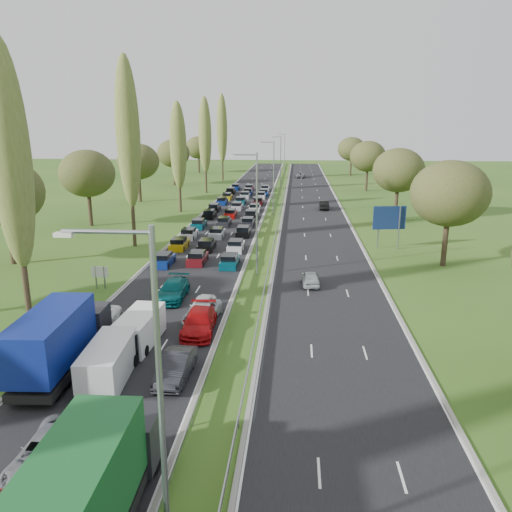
% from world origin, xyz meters
% --- Properties ---
extents(ground, '(260.00, 260.00, 0.00)m').
position_xyz_m(ground, '(4.50, 80.00, 0.00)').
color(ground, '#28531A').
rests_on(ground, ground).
extents(near_carriageway, '(10.50, 215.00, 0.04)m').
position_xyz_m(near_carriageway, '(-2.25, 82.50, 0.00)').
color(near_carriageway, black).
rests_on(near_carriageway, ground).
extents(far_carriageway, '(10.50, 215.00, 0.04)m').
position_xyz_m(far_carriageway, '(11.25, 82.50, 0.00)').
color(far_carriageway, black).
rests_on(far_carriageway, ground).
extents(central_reservation, '(2.36, 215.00, 0.32)m').
position_xyz_m(central_reservation, '(4.50, 82.50, 0.55)').
color(central_reservation, gray).
rests_on(central_reservation, ground).
extents(lamp_columns, '(0.18, 140.18, 12.00)m').
position_xyz_m(lamp_columns, '(4.50, 78.00, 6.00)').
color(lamp_columns, gray).
rests_on(lamp_columns, ground).
extents(poplar_row, '(2.80, 127.80, 22.44)m').
position_xyz_m(poplar_row, '(-11.50, 68.17, 12.39)').
color(poplar_row, '#2D2116').
rests_on(poplar_row, ground).
extents(woodland_left, '(8.00, 166.00, 11.10)m').
position_xyz_m(woodland_left, '(-22.00, 62.63, 7.68)').
color(woodland_left, '#2D2116').
rests_on(woodland_left, ground).
extents(woodland_right, '(8.00, 153.00, 11.10)m').
position_xyz_m(woodland_right, '(24.00, 66.67, 7.68)').
color(woodland_right, '#2D2116').
rests_on(woodland_right, ground).
extents(traffic_queue_fill, '(9.10, 68.00, 0.80)m').
position_xyz_m(traffic_queue_fill, '(-2.22, 77.46, 0.44)').
color(traffic_queue_fill, navy).
rests_on(traffic_queue_fill, ground).
extents(near_car_2, '(3.04, 5.89, 1.59)m').
position_xyz_m(near_car_2, '(-5.98, 27.80, 0.81)').
color(near_car_2, white).
rests_on(near_car_2, near_carriageway).
extents(near_car_6, '(2.53, 5.31, 1.46)m').
position_xyz_m(near_car_6, '(-2.24, 13.46, 0.75)').
color(near_car_6, gray).
rests_on(near_car_6, near_carriageway).
extents(near_car_7, '(2.27, 5.45, 1.57)m').
position_xyz_m(near_car_7, '(-2.13, 35.38, 0.81)').
color(near_car_7, '#055255').
rests_on(near_car_7, near_carriageway).
extents(near_car_9, '(1.78, 4.67, 1.52)m').
position_xyz_m(near_car_9, '(1.41, 21.63, 0.78)').
color(near_car_9, black).
rests_on(near_car_9, near_carriageway).
extents(near_car_10, '(2.62, 5.08, 1.37)m').
position_xyz_m(near_car_10, '(1.31, 30.66, 0.71)').
color(near_car_10, '#A6A9B0').
rests_on(near_car_10, near_carriageway).
extents(near_car_11, '(2.50, 5.56, 1.58)m').
position_xyz_m(near_car_11, '(1.49, 28.49, 0.81)').
color(near_car_11, '#A60A0C').
rests_on(near_car_11, near_carriageway).
extents(near_car_12, '(1.98, 4.25, 1.41)m').
position_xyz_m(near_car_12, '(1.05, 31.86, 0.72)').
color(near_car_12, white).
rests_on(near_car_12, near_carriageway).
extents(far_car_0, '(1.81, 3.99, 1.33)m').
position_xyz_m(far_car_0, '(9.74, 40.13, 0.68)').
color(far_car_0, silver).
rests_on(far_car_0, far_carriageway).
extents(far_car_1, '(1.65, 4.71, 1.55)m').
position_xyz_m(far_car_1, '(13.19, 83.70, 0.80)').
color(far_car_1, black).
rests_on(far_car_1, far_carriageway).
extents(far_car_2, '(2.59, 5.17, 1.41)m').
position_xyz_m(far_car_2, '(9.47, 137.83, 0.72)').
color(far_car_2, slate).
rests_on(far_car_2, far_carriageway).
extents(blue_lorry, '(2.69, 9.69, 4.09)m').
position_xyz_m(blue_lorry, '(-5.70, 22.05, 2.11)').
color(blue_lorry, black).
rests_on(blue_lorry, near_carriageway).
extents(white_van_front, '(2.11, 5.39, 2.17)m').
position_xyz_m(white_van_front, '(-2.17, 26.37, 1.11)').
color(white_van_front, white).
rests_on(white_van_front, near_carriageway).
extents(white_van_rear, '(2.19, 5.59, 2.25)m').
position_xyz_m(white_van_rear, '(-2.44, 21.42, 1.15)').
color(white_van_rear, silver).
rests_on(white_van_rear, near_carriageway).
extents(info_sign, '(1.50, 0.16, 2.10)m').
position_xyz_m(info_sign, '(-9.40, 37.56, 1.37)').
color(info_sign, gray).
rests_on(info_sign, ground).
extents(direction_sign, '(3.96, 0.78, 5.20)m').
position_xyz_m(direction_sign, '(19.40, 55.08, 3.57)').
color(direction_sign, gray).
rests_on(direction_sign, ground).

